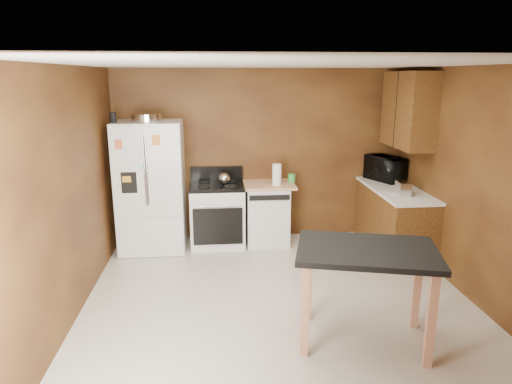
{
  "coord_description": "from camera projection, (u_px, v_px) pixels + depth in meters",
  "views": [
    {
      "loc": [
        -0.66,
        -4.39,
        2.4
      ],
      "look_at": [
        -0.18,
        0.85,
        1.05
      ],
      "focal_mm": 32.0,
      "sensor_mm": 36.0,
      "label": 1
    }
  ],
  "objects": [
    {
      "name": "floor",
      "position": [
        280.0,
        306.0,
        4.88
      ],
      "size": [
        4.5,
        4.5,
        0.0
      ],
      "primitive_type": "plane",
      "color": "beige",
      "rests_on": "ground"
    },
    {
      "name": "ceiling",
      "position": [
        284.0,
        64.0,
        4.26
      ],
      "size": [
        4.5,
        4.5,
        0.0
      ],
      "primitive_type": "plane",
      "rotation": [
        3.14,
        0.0,
        0.0
      ],
      "color": "white",
      "rests_on": "ground"
    },
    {
      "name": "wall_back",
      "position": [
        260.0,
        155.0,
        6.74
      ],
      "size": [
        4.2,
        0.0,
        4.2
      ],
      "primitive_type": "plane",
      "rotation": [
        1.57,
        0.0,
        0.0
      ],
      "color": "brown",
      "rests_on": "ground"
    },
    {
      "name": "wall_front",
      "position": [
        344.0,
        299.0,
        2.4
      ],
      "size": [
        4.2,
        0.0,
        4.2
      ],
      "primitive_type": "plane",
      "rotation": [
        -1.57,
        0.0,
        0.0
      ],
      "color": "brown",
      "rests_on": "ground"
    },
    {
      "name": "wall_left",
      "position": [
        66.0,
        198.0,
        4.39
      ],
      "size": [
        0.0,
        4.5,
        4.5
      ],
      "primitive_type": "plane",
      "rotation": [
        1.57,
        0.0,
        1.57
      ],
      "color": "brown",
      "rests_on": "ground"
    },
    {
      "name": "wall_right",
      "position": [
        481.0,
        189.0,
        4.76
      ],
      "size": [
        0.0,
        4.5,
        4.5
      ],
      "primitive_type": "plane",
      "rotation": [
        1.57,
        0.0,
        -1.57
      ],
      "color": "brown",
      "rests_on": "ground"
    },
    {
      "name": "roasting_pan",
      "position": [
        147.0,
        118.0,
        6.07
      ],
      "size": [
        0.41,
        0.41,
        0.1
      ],
      "primitive_type": "cylinder",
      "color": "silver",
      "rests_on": "refrigerator"
    },
    {
      "name": "pen_cup",
      "position": [
        113.0,
        117.0,
        5.95
      ],
      "size": [
        0.09,
        0.09,
        0.13
      ],
      "primitive_type": "cylinder",
      "color": "black",
      "rests_on": "refrigerator"
    },
    {
      "name": "kettle",
      "position": [
        224.0,
        179.0,
        6.42
      ],
      "size": [
        0.17,
        0.17,
        0.17
      ],
      "primitive_type": "sphere",
      "color": "silver",
      "rests_on": "gas_range"
    },
    {
      "name": "paper_towel",
      "position": [
        277.0,
        174.0,
        6.43
      ],
      "size": [
        0.15,
        0.15,
        0.3
      ],
      "primitive_type": "cylinder",
      "rotation": [
        0.0,
        0.0,
        -0.2
      ],
      "color": "white",
      "rests_on": "dishwasher"
    },
    {
      "name": "green_canister",
      "position": [
        292.0,
        178.0,
        6.62
      ],
      "size": [
        0.13,
        0.13,
        0.12
      ],
      "primitive_type": "cylinder",
      "rotation": [
        0.0,
        0.0,
        0.17
      ],
      "color": "green",
      "rests_on": "dishwasher"
    },
    {
      "name": "toaster",
      "position": [
        403.0,
        188.0,
        5.86
      ],
      "size": [
        0.17,
        0.25,
        0.17
      ],
      "primitive_type": "cube",
      "rotation": [
        0.0,
        0.0,
        -0.09
      ],
      "color": "silver",
      "rests_on": "right_cabinets"
    },
    {
      "name": "microwave",
      "position": [
        385.0,
        169.0,
        6.67
      ],
      "size": [
        0.6,
        0.69,
        0.32
      ],
      "primitive_type": "imported",
      "rotation": [
        0.0,
        0.0,
        2.0
      ],
      "color": "black",
      "rests_on": "right_cabinets"
    },
    {
      "name": "refrigerator",
      "position": [
        151.0,
        187.0,
        6.32
      ],
      "size": [
        0.9,
        0.8,
        1.8
      ],
      "color": "white",
      "rests_on": "ground"
    },
    {
      "name": "gas_range",
      "position": [
        218.0,
        214.0,
        6.57
      ],
      "size": [
        0.76,
        0.68,
        1.1
      ],
      "color": "white",
      "rests_on": "ground"
    },
    {
      "name": "dishwasher",
      "position": [
        267.0,
        212.0,
        6.66
      ],
      "size": [
        0.78,
        0.63,
        0.89
      ],
      "color": "white",
      "rests_on": "ground"
    },
    {
      "name": "right_cabinets",
      "position": [
        398.0,
        187.0,
        6.25
      ],
      "size": [
        0.63,
        1.58,
        2.45
      ],
      "color": "brown",
      "rests_on": "ground"
    },
    {
      "name": "island",
      "position": [
        366.0,
        263.0,
        4.07
      ],
      "size": [
        1.39,
        1.09,
        0.91
      ],
      "color": "black",
      "rests_on": "ground"
    }
  ]
}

